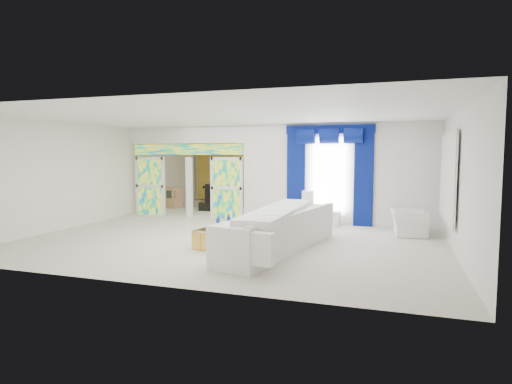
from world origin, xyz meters
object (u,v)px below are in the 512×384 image
(coffee_table, at_px, (228,234))
(grand_piano, at_px, (228,194))
(white_sofa, at_px, (280,232))
(console_table, at_px, (318,218))
(armchair, at_px, (408,223))

(coffee_table, xyz_separation_m, grand_piano, (-2.75, 6.87, 0.25))
(white_sofa, xyz_separation_m, grand_piano, (-4.10, 7.17, 0.07))
(coffee_table, height_order, grand_piano, grand_piano)
(white_sofa, relative_size, console_table, 3.25)
(white_sofa, distance_m, coffee_table, 1.40)
(console_table, distance_m, grand_piano, 5.65)
(coffee_table, height_order, armchair, armchair)
(coffee_table, xyz_separation_m, armchair, (4.06, 2.38, 0.11))
(white_sofa, height_order, coffee_table, white_sofa)
(console_table, relative_size, grand_piano, 0.70)
(white_sofa, bearing_deg, armchair, 55.85)
(armchair, relative_size, grand_piano, 0.54)
(armchair, height_order, grand_piano, grand_piano)
(coffee_table, distance_m, armchair, 4.71)
(grand_piano, bearing_deg, console_table, -47.73)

